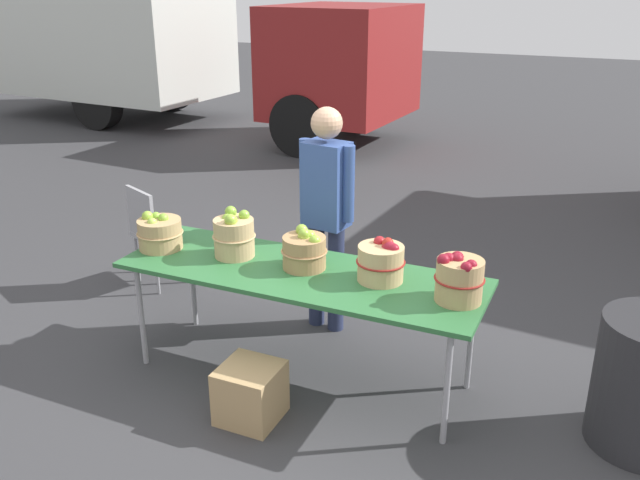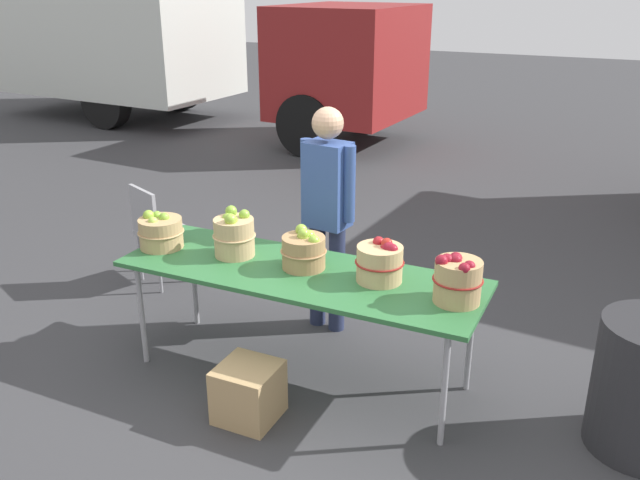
# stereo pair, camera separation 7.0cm
# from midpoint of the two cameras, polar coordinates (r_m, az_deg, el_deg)

# --- Properties ---
(ground_plane) EXTENTS (40.00, 40.00, 0.00)m
(ground_plane) POSITION_cam_midpoint_polar(r_m,az_deg,el_deg) (4.56, -2.02, -11.26)
(ground_plane) COLOR #38383A
(market_table) EXTENTS (2.30, 0.76, 0.75)m
(market_table) POSITION_cam_midpoint_polar(r_m,az_deg,el_deg) (4.22, -2.14, -3.13)
(market_table) COLOR #2D6B38
(market_table) RESTS_ON ground
(apple_basket_green_0) EXTENTS (0.31, 0.31, 0.25)m
(apple_basket_green_0) POSITION_cam_midpoint_polar(r_m,az_deg,el_deg) (4.65, -13.78, 0.59)
(apple_basket_green_0) COLOR tan
(apple_basket_green_0) RESTS_ON market_table
(apple_basket_green_1) EXTENTS (0.28, 0.28, 0.31)m
(apple_basket_green_1) POSITION_cam_midpoint_polar(r_m,az_deg,el_deg) (4.42, -7.71, 0.38)
(apple_basket_green_1) COLOR tan
(apple_basket_green_1) RESTS_ON market_table
(apple_basket_green_2) EXTENTS (0.29, 0.29, 0.26)m
(apple_basket_green_2) POSITION_cam_midpoint_polar(r_m,az_deg,el_deg) (4.21, -1.83, -0.87)
(apple_basket_green_2) COLOR #A87F51
(apple_basket_green_2) RESTS_ON market_table
(apple_basket_red_0) EXTENTS (0.30, 0.30, 0.27)m
(apple_basket_red_0) POSITION_cam_midpoint_polar(r_m,az_deg,el_deg) (4.05, 4.69, -1.83)
(apple_basket_red_0) COLOR tan
(apple_basket_red_0) RESTS_ON market_table
(apple_basket_red_1) EXTENTS (0.29, 0.29, 0.29)m
(apple_basket_red_1) POSITION_cam_midpoint_polar(r_m,az_deg,el_deg) (3.85, 11.11, -3.21)
(apple_basket_red_1) COLOR tan
(apple_basket_red_1) RESTS_ON market_table
(vendor_adult) EXTENTS (0.43, 0.26, 1.65)m
(vendor_adult) POSITION_cam_midpoint_polar(r_m,az_deg,el_deg) (4.75, 0.12, 3.11)
(vendor_adult) COLOR #262D4C
(vendor_adult) RESTS_ON ground
(box_truck) EXTENTS (7.82, 2.64, 2.75)m
(box_truck) POSITION_cam_midpoint_polar(r_m,az_deg,el_deg) (12.43, -14.11, 16.39)
(box_truck) COLOR silver
(box_truck) RESTS_ON ground
(folding_chair) EXTENTS (0.53, 0.53, 0.86)m
(folding_chair) POSITION_cam_midpoint_polar(r_m,az_deg,el_deg) (5.77, -14.11, 0.97)
(folding_chair) COLOR #99999E
(folding_chair) RESTS_ON ground
(produce_crate) EXTENTS (0.34, 0.34, 0.34)m
(produce_crate) POSITION_cam_midpoint_polar(r_m,az_deg,el_deg) (4.11, -6.38, -12.68)
(produce_crate) COLOR tan
(produce_crate) RESTS_ON ground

